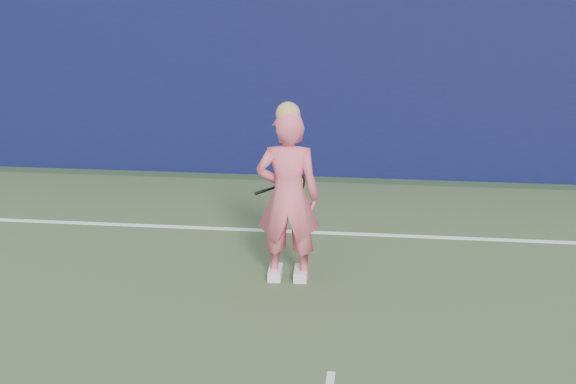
# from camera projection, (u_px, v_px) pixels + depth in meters

# --- Properties ---
(backstop_wall) EXTENTS (24.00, 0.40, 2.50)m
(backstop_wall) POSITION_uv_depth(u_px,v_px,m) (360.00, 84.00, 10.71)
(backstop_wall) COLOR #0E103D
(backstop_wall) RESTS_ON ground
(player) EXTENTS (0.60, 0.41, 1.68)m
(player) POSITION_uv_depth(u_px,v_px,m) (288.00, 196.00, 7.30)
(player) COLOR #F9617B
(player) RESTS_ON ground
(racket) EXTENTS (0.50, 0.19, 0.27)m
(racket) POSITION_uv_depth(u_px,v_px,m) (290.00, 183.00, 7.76)
(racket) COLOR black
(racket) RESTS_ON ground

